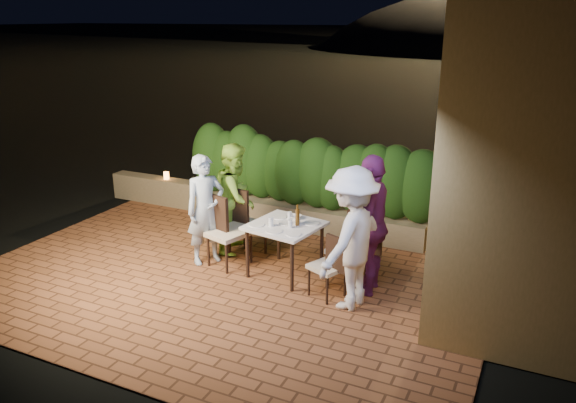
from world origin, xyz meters
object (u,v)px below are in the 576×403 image
Objects in this scene: beer_bottle at (297,215)px; chair_left_front at (227,232)px; chair_right_back at (348,247)px; diner_green at (236,198)px; bowl at (295,217)px; chair_right_front at (327,265)px; diner_purple at (371,225)px; dining_table at (285,249)px; diner_blue at (206,210)px; chair_left_back at (247,224)px; diner_white at (351,239)px; parapet_lamp at (166,176)px.

beer_bottle is 0.29× the size of chair_left_front.
chair_right_back is 0.63× the size of diner_green.
chair_left_front is at bearing -176.45° from diner_green.
diner_green is (-1.09, 0.21, 0.07)m from bowl.
diner_purple is at bearing -114.62° from chair_right_front.
diner_blue is at bearing -175.32° from dining_table.
dining_table is at bearing -128.40° from diner_green.
bowl is 1.03m from chair_right_front.
chair_left_back is at bearing 162.34° from beer_bottle.
dining_table is 0.85m from chair_right_front.
chair_right_back is 0.52m from diner_purple.
diner_white reaches higher than beer_bottle.
chair_left_front is (-0.88, -0.09, 0.14)m from dining_table.
chair_left_front is 3.16m from parapet_lamp.
diner_white is at bearing -174.24° from chair_right_front.
chair_left_back reaches higher than parapet_lamp.
chair_left_front reaches higher than chair_right_front.
bowl is at bearing 119.89° from beer_bottle.
chair_right_back is 0.73m from diner_white.
chair_right_front is 0.54× the size of diner_blue.
diner_white is at bearing -127.02° from diner_green.
chair_left_front reaches higher than parapet_lamp.
chair_left_back is (-0.82, 0.07, -0.26)m from bowl.
diner_purple is (2.43, 0.15, 0.12)m from diner_blue.
chair_right_front is at bearing -18.16° from chair_left_back.
bowl is 0.09× the size of diner_purple.
parapet_lamp is (-4.60, 1.77, -0.36)m from diner_purple.
diner_white reaches higher than dining_table.
chair_right_back is (0.85, -0.15, -0.24)m from bowl.
diner_purple reaches higher than beer_bottle.
diner_green is 0.91× the size of diner_purple.
diner_green is at bearing -101.86° from diner_white.
chair_left_back is at bearing 175.45° from bowl.
diner_purple is at bearing 0.54° from beer_bottle.
dining_table is 0.88× the size of chair_left_back.
diner_blue reaches higher than bowl.
beer_bottle is (0.17, 0.04, 0.52)m from dining_table.
diner_green is (-0.18, 0.59, 0.33)m from chair_left_front.
chair_left_front is at bearing -172.76° from beer_bottle.
chair_right_back is at bearing 7.28° from beer_bottle.
diner_blue is at bearing -89.66° from diner_purple.
diner_blue is at bearing 151.35° from diner_green.
bowl is at bearing -24.26° from parapet_lamp.
chair_left_front is 0.70m from diner_green.
diner_blue is 2.44m from diner_purple.
diner_white is (0.94, -0.49, 0.00)m from beer_bottle.
chair_right_front is 0.52× the size of diner_green.
dining_table is at bearing -90.85° from diner_purple.
chair_left_front is at bearing -88.55° from diner_white.
dining_table is at bearing -17.79° from chair_left_back.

